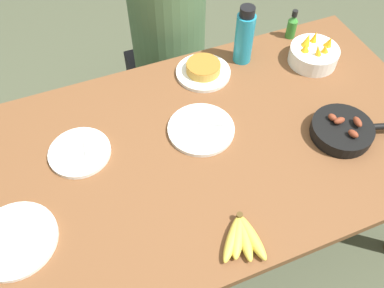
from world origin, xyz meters
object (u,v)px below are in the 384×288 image
Objects in this scene: empty_plate_near_front at (15,240)px; empty_plate_far_left at (80,152)px; skillet at (343,130)px; frittata_plate_center at (203,70)px; water_bottle at (244,36)px; hot_sauce_bottle at (292,26)px; empty_plate_far_right at (201,129)px; person_figure at (170,58)px; banana_bunch at (242,237)px; fruit_bowl_mango at (314,54)px.

empty_plate_near_front and empty_plate_far_left have the same top height.
skillet is 1.40× the size of empty_plate_near_front.
empty_plate_near_front is (-0.83, -0.48, -0.01)m from frittata_plate_center.
skillet is at bearing -73.37° from water_bottle.
skillet is 2.68× the size of hot_sauce_bottle.
empty_plate_far_right is (0.70, 0.19, 0.00)m from empty_plate_near_front.
empty_plate_far_right is (-0.48, 0.22, -0.02)m from skillet.
person_figure reaches higher than empty_plate_far_left.
fruit_bowl_mango is (0.65, 0.63, 0.02)m from banana_bunch.
hot_sauce_bottle is (0.00, 0.19, 0.02)m from fruit_bowl_mango.
person_figure reaches higher than empty_plate_near_front.
banana_bunch is 0.45m from empty_plate_far_right.
water_bottle is (0.32, 0.31, 0.11)m from empty_plate_far_right.
skillet is 1.66× the size of empty_plate_far_left.
banana_bunch is at bearing -21.52° from empty_plate_near_front.
skillet is at bearing -106.86° from fruit_bowl_mango.
empty_plate_far_left is 0.88× the size of empty_plate_far_right.
hot_sauce_bottle is at bearing -34.15° from person_figure.
hot_sauce_bottle is at bearing 89.94° from fruit_bowl_mango.
person_figure is at bearing 80.51° from empty_plate_far_right.
water_bottle is 0.21× the size of person_figure.
water_bottle reaches higher than frittata_plate_center.
hot_sauce_bottle is 0.11× the size of person_figure.
frittata_plate_center is 0.48m from person_figure.
empty_plate_far_left is at bearing -162.40° from water_bottle.
person_figure is (-0.20, 0.38, -0.35)m from water_bottle.
person_figure is at bearing 48.21° from empty_plate_far_left.
empty_plate_far_right is 0.70m from hot_sauce_bottle.
banana_bunch is 0.58m from skillet.
empty_plate_far_left is 0.87m from person_figure.
banana_bunch is at bearing -52.74° from empty_plate_far_left.
water_bottle is (-0.16, 0.52, 0.09)m from skillet.
empty_plate_far_right is 0.20× the size of person_figure.
empty_plate_far_left is at bearing -163.85° from hot_sauce_bottle.
fruit_bowl_mango is at bearing -46.86° from person_figure.
empty_plate_far_left is at bearing 127.26° from banana_bunch.
banana_bunch is at bearing -135.92° from fruit_bowl_mango.
empty_plate_far_left is at bearing 44.99° from empty_plate_near_front.
frittata_plate_center is 1.67× the size of hot_sauce_bottle.
fruit_bowl_mango is (1.04, 0.11, 0.03)m from empty_plate_far_left.
water_bottle reaches higher than skillet.
hot_sauce_bottle is (1.04, 0.30, 0.05)m from empty_plate_far_left.
hot_sauce_bottle reaches higher than empty_plate_near_front.
skillet is at bearing -24.39° from empty_plate_far_right.
frittata_plate_center is at bearing 167.36° from fruit_bowl_mango.
empty_plate_near_front is (-0.65, 0.26, -0.01)m from banana_bunch.
skillet is 1.18m from empty_plate_near_front.
frittata_plate_center is 0.91× the size of empty_plate_far_right.
hot_sauce_bottle reaches higher than fruit_bowl_mango.
person_figure is at bearing 91.85° from frittata_plate_center.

